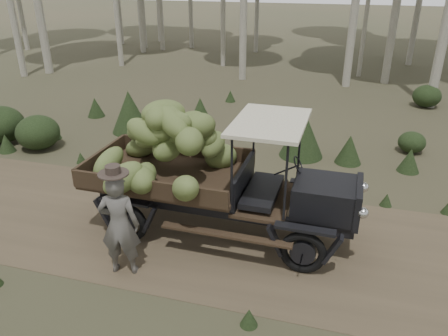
% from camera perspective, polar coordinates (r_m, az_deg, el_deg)
% --- Properties ---
extents(ground, '(120.00, 120.00, 0.00)m').
position_cam_1_polar(ground, '(9.20, -8.52, -7.35)').
color(ground, '#473D2B').
rests_on(ground, ground).
extents(dirt_track, '(70.00, 4.00, 0.01)m').
position_cam_1_polar(dirt_track, '(9.20, -8.52, -7.33)').
color(dirt_track, brown).
rests_on(dirt_track, ground).
extents(banana_truck, '(5.36, 2.70, 2.63)m').
position_cam_1_polar(banana_truck, '(8.34, -3.76, 1.26)').
color(banana_truck, black).
rests_on(banana_truck, ground).
extents(farmer, '(0.76, 0.59, 2.03)m').
position_cam_1_polar(farmer, '(7.54, -13.52, -7.11)').
color(farmer, '#575450').
rests_on(farmer, ground).
extents(undergrowth, '(23.87, 23.24, 1.36)m').
position_cam_1_polar(undergrowth, '(10.61, -21.52, -1.19)').
color(undergrowth, '#233319').
rests_on(undergrowth, ground).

